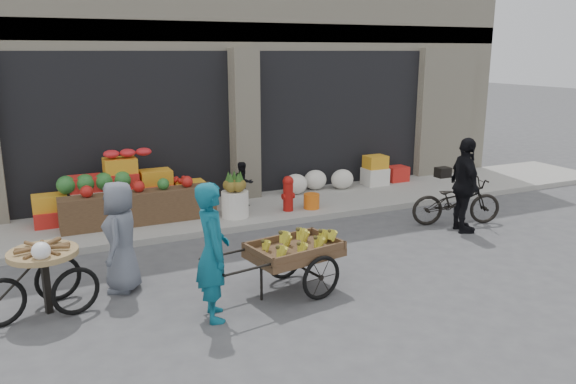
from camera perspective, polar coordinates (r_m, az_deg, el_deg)
name	(u,v)px	position (r m, az deg, el deg)	size (l,w,h in m)	color
ground	(372,284)	(8.17, 8.53, -9.23)	(80.00, 80.00, 0.00)	#424244
sidewalk	(261,209)	(11.57, -2.72, -1.70)	(18.00, 2.20, 0.12)	gray
building	(200,45)	(14.85, -8.90, 14.58)	(14.00, 6.45, 7.00)	beige
fruit_display	(134,189)	(11.02, -15.34, 0.27)	(3.10, 1.12, 1.24)	red
pineapple_bin	(235,204)	(10.78, -5.40, -1.24)	(0.52, 0.52, 0.50)	silver
fire_hydrant	(288,192)	(11.11, 0.01, 0.00)	(0.22, 0.22, 0.71)	#A5140F
orange_bucket	(312,201)	(11.34, 2.40, -0.93)	(0.32, 0.32, 0.30)	orange
right_bay_goods	(355,175)	(13.17, 6.81, 1.73)	(3.35, 0.60, 0.70)	silver
seated_person	(243,185)	(11.41, -4.57, 0.76)	(0.45, 0.35, 0.93)	black
banana_cart	(292,248)	(7.62, 0.37, -5.75)	(2.16, 1.15, 0.86)	brown
vendor_woman	(213,252)	(6.87, -7.66, -6.03)	(0.63, 0.41, 1.73)	#0E566C
tricycle_cart	(44,271)	(7.65, -23.52, -7.38)	(1.46, 1.06, 0.95)	#9E7F51
vendor_grey	(121,237)	(7.98, -16.63, -4.36)	(0.75, 0.49, 1.54)	slate
bicycle	(456,201)	(11.10, 16.74, -0.90)	(0.60, 1.72, 0.90)	black
cyclist	(465,185)	(10.59, 17.52, 0.65)	(1.02, 0.42, 1.73)	black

